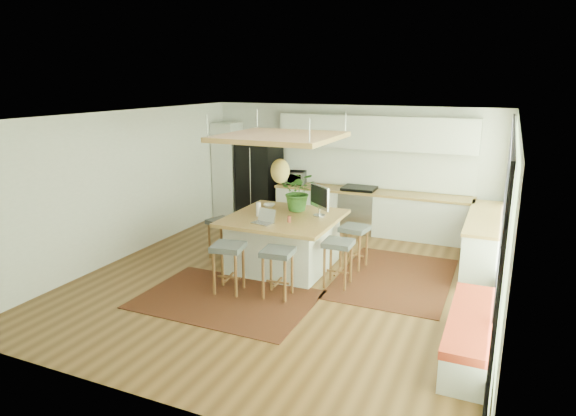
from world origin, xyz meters
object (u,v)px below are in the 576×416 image
at_px(stool_left_side, 222,239).
at_px(monitor, 319,201).
at_px(stool_right_front, 338,265).
at_px(stool_right_back, 354,248).
at_px(island, 284,242).
at_px(microwave, 294,176).
at_px(stool_near_left, 229,270).
at_px(fridge, 259,181).
at_px(stool_near_right, 278,275).
at_px(island_plant, 299,195).
at_px(laptop, 263,217).

bearing_deg(stool_left_side, monitor, 9.73).
bearing_deg(stool_right_front, stool_right_back, 89.62).
bearing_deg(island, stool_right_back, 22.63).
bearing_deg(microwave, stool_right_front, -64.61).
bearing_deg(stool_near_left, fridge, 110.39).
xyz_separation_m(stool_near_right, stool_right_back, (0.70, 1.67, 0.00)).
xyz_separation_m(island, stool_near_left, (-0.34, -1.34, -0.11)).
relative_size(island, monitor, 3.11).
xyz_separation_m(stool_right_front, island_plant, (-1.05, 0.89, 0.85)).
bearing_deg(island_plant, fridge, 131.10).
height_order(stool_left_side, monitor, monitor).
bearing_deg(laptop, stool_right_back, 49.73).
height_order(stool_near_right, island_plant, island_plant).
xyz_separation_m(stool_near_left, microwave, (-0.61, 3.98, 0.75)).
distance_m(island, microwave, 2.88).
relative_size(stool_near_right, microwave, 1.44).
distance_m(fridge, stool_right_front, 4.30).
xyz_separation_m(stool_right_front, stool_left_side, (-2.37, 0.38, 0.00)).
height_order(fridge, monitor, fridge).
distance_m(stool_right_back, stool_left_side, 2.43).
relative_size(monitor, microwave, 1.12).
relative_size(stool_left_side, microwave, 1.40).
xyz_separation_m(island, microwave, (-0.94, 2.64, 0.64)).
distance_m(island, stool_right_front, 1.21).
height_order(island, monitor, monitor).
bearing_deg(microwave, stool_left_side, -105.19).
bearing_deg(fridge, stool_right_back, -30.26).
bearing_deg(laptop, stool_near_left, -93.66).
bearing_deg(stool_near_left, microwave, 98.69).
relative_size(fridge, monitor, 3.09).
bearing_deg(island_plant, monitor, -22.84).
height_order(microwave, island_plant, island_plant).
distance_m(fridge, stool_near_left, 4.30).
height_order(laptop, microwave, microwave).
distance_m(stool_near_left, stool_left_side, 1.59).
bearing_deg(monitor, stool_near_left, -78.95).
relative_size(stool_right_front, stool_right_back, 1.00).
distance_m(fridge, monitor, 3.37).
relative_size(laptop, monitor, 0.60).
distance_m(island, stool_near_left, 1.38).
bearing_deg(laptop, fridge, 128.54).
relative_size(stool_near_right, stool_right_front, 1.01).
xyz_separation_m(stool_near_left, stool_near_right, (0.77, 0.14, 0.00)).
height_order(monitor, island_plant, island_plant).
bearing_deg(monitor, stool_left_side, -130.39).
bearing_deg(stool_left_side, island_plant, 21.01).
xyz_separation_m(stool_near_right, microwave, (-1.38, 3.84, 0.75)).
relative_size(stool_near_right, laptop, 2.15).
distance_m(fridge, island_plant, 2.90).
height_order(stool_right_back, microwave, microwave).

